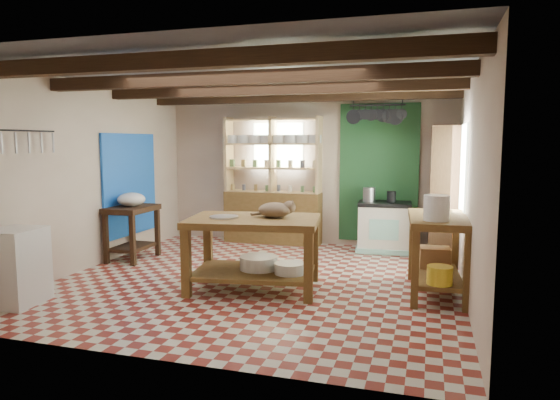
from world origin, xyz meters
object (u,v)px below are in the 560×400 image
(stove, at_px, (384,227))
(prep_table, at_px, (132,233))
(cat, at_px, (275,210))
(work_table, at_px, (254,253))
(right_counter, at_px, (437,255))
(white_cabinet, at_px, (17,266))

(stove, distance_m, prep_table, 3.95)
(cat, bearing_deg, stove, 47.57)
(work_table, height_order, cat, cat)
(stove, xyz_separation_m, prep_table, (-3.59, -1.64, 0.00))
(work_table, bearing_deg, prep_table, 149.60)
(work_table, relative_size, stove, 1.85)
(work_table, relative_size, prep_table, 1.89)
(stove, height_order, right_counter, right_counter)
(stove, bearing_deg, white_cabinet, -137.02)
(prep_table, bearing_deg, work_table, -22.50)
(right_counter, xyz_separation_m, cat, (-1.87, -0.33, 0.50))
(white_cabinet, bearing_deg, prep_table, 85.32)
(right_counter, bearing_deg, work_table, -172.48)
(prep_table, distance_m, cat, 2.70)
(stove, bearing_deg, cat, -117.41)
(right_counter, relative_size, cat, 3.20)
(right_counter, bearing_deg, prep_table, 170.05)
(work_table, bearing_deg, white_cabinet, -159.52)
(work_table, xyz_separation_m, right_counter, (2.11, 0.41, 0.03))
(work_table, bearing_deg, stove, 53.88)
(work_table, height_order, stove, work_table)
(work_table, relative_size, white_cabinet, 1.84)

